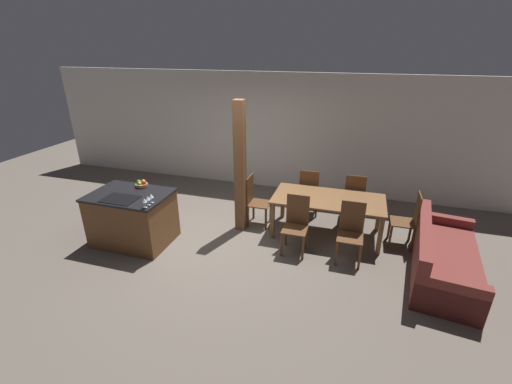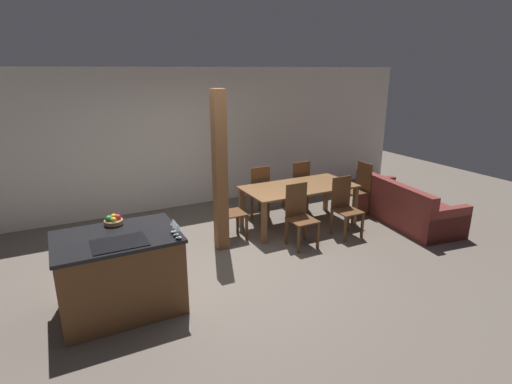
{
  "view_description": "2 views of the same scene",
  "coord_description": "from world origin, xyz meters",
  "px_view_note": "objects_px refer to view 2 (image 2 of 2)",
  "views": [
    {
      "loc": [
        2.15,
        -4.87,
        3.24
      ],
      "look_at": [
        0.6,
        0.2,
        0.95
      ],
      "focal_mm": 24.0,
      "sensor_mm": 36.0,
      "label": 1
    },
    {
      "loc": [
        -1.95,
        -4.73,
        2.68
      ],
      "look_at": [
        0.6,
        0.2,
        0.95
      ],
      "focal_mm": 28.0,
      "sensor_mm": 36.0,
      "label": 2
    }
  ],
  "objects_px": {
    "fruit_bowl": "(113,220)",
    "timber_post": "(220,173)",
    "wine_glass_near": "(178,228)",
    "couch": "(405,207)",
    "dining_chair_near_right": "(345,206)",
    "dining_chair_far_right": "(298,185)",
    "dining_chair_head_end": "(227,210)",
    "wine_glass_far": "(173,222)",
    "dining_chair_near_left": "(300,215)",
    "wine_glass_middle": "(176,225)",
    "dining_table": "(299,191)",
    "kitchen_island": "(120,273)",
    "dining_chair_foot_end": "(359,188)",
    "dining_chair_far_left": "(258,191)"
  },
  "relations": [
    {
      "from": "fruit_bowl",
      "to": "timber_post",
      "type": "height_order",
      "value": "timber_post"
    },
    {
      "from": "wine_glass_near",
      "to": "couch",
      "type": "distance_m",
      "value": 4.59
    },
    {
      "from": "dining_chair_near_right",
      "to": "couch",
      "type": "xyz_separation_m",
      "value": [
        1.36,
        -0.04,
        -0.23
      ]
    },
    {
      "from": "dining_chair_far_right",
      "to": "couch",
      "type": "relative_size",
      "value": 0.46
    },
    {
      "from": "wine_glass_near",
      "to": "dining_chair_head_end",
      "type": "xyz_separation_m",
      "value": [
        1.27,
        1.65,
        -0.54
      ]
    },
    {
      "from": "wine_glass_far",
      "to": "dining_chair_near_left",
      "type": "relative_size",
      "value": 0.16
    },
    {
      "from": "dining_chair_near_right",
      "to": "wine_glass_near",
      "type": "bearing_deg",
      "value": -162.92
    },
    {
      "from": "dining_chair_head_end",
      "to": "wine_glass_middle",
      "type": "bearing_deg",
      "value": 140.81
    },
    {
      "from": "wine_glass_far",
      "to": "dining_chair_near_right",
      "type": "height_order",
      "value": "wine_glass_far"
    },
    {
      "from": "dining_table",
      "to": "dining_chair_far_right",
      "type": "relative_size",
      "value": 2.01
    },
    {
      "from": "wine_glass_near",
      "to": "dining_chair_far_right",
      "type": "distance_m",
      "value": 3.91
    },
    {
      "from": "dining_table",
      "to": "timber_post",
      "type": "relative_size",
      "value": 0.82
    },
    {
      "from": "kitchen_island",
      "to": "dining_chair_head_end",
      "type": "relative_size",
      "value": 1.36
    },
    {
      "from": "wine_glass_far",
      "to": "timber_post",
      "type": "bearing_deg",
      "value": 48.79
    },
    {
      "from": "kitchen_island",
      "to": "dining_chair_near_right",
      "type": "relative_size",
      "value": 1.36
    },
    {
      "from": "dining_chair_near_left",
      "to": "couch",
      "type": "bearing_deg",
      "value": -1.08
    },
    {
      "from": "kitchen_island",
      "to": "wine_glass_near",
      "type": "distance_m",
      "value": 0.92
    },
    {
      "from": "kitchen_island",
      "to": "dining_chair_near_left",
      "type": "height_order",
      "value": "dining_chair_near_left"
    },
    {
      "from": "dining_chair_near_left",
      "to": "dining_chair_far_right",
      "type": "distance_m",
      "value": 1.66
    },
    {
      "from": "dining_chair_foot_end",
      "to": "dining_chair_near_left",
      "type": "bearing_deg",
      "value": -68.68
    },
    {
      "from": "dining_chair_near_left",
      "to": "dining_chair_far_left",
      "type": "height_order",
      "value": "same"
    },
    {
      "from": "dining_chair_near_right",
      "to": "dining_chair_far_left",
      "type": "relative_size",
      "value": 1.0
    },
    {
      "from": "wine_glass_middle",
      "to": "dining_chair_near_right",
      "type": "bearing_deg",
      "value": 15.53
    },
    {
      "from": "dining_chair_near_left",
      "to": "dining_chair_head_end",
      "type": "height_order",
      "value": "same"
    },
    {
      "from": "wine_glass_far",
      "to": "dining_chair_foot_end",
      "type": "distance_m",
      "value": 4.29
    },
    {
      "from": "dining_chair_far_right",
      "to": "couch",
      "type": "bearing_deg",
      "value": 133.13
    },
    {
      "from": "dining_chair_near_left",
      "to": "dining_chair_foot_end",
      "type": "bearing_deg",
      "value": 21.32
    },
    {
      "from": "couch",
      "to": "dining_chair_far_right",
      "type": "bearing_deg",
      "value": 50.64
    },
    {
      "from": "dining_chair_far_left",
      "to": "dining_chair_foot_end",
      "type": "xyz_separation_m",
      "value": [
        1.8,
        -0.7,
        0.0
      ]
    },
    {
      "from": "dining_chair_head_end",
      "to": "dining_chair_near_right",
      "type": "bearing_deg",
      "value": -111.32
    },
    {
      "from": "dining_chair_far_left",
      "to": "dining_chair_foot_end",
      "type": "distance_m",
      "value": 1.94
    },
    {
      "from": "kitchen_island",
      "to": "dining_chair_foot_end",
      "type": "distance_m",
      "value": 4.75
    },
    {
      "from": "dining_table",
      "to": "dining_chair_near_right",
      "type": "bearing_deg",
      "value": -57.9
    },
    {
      "from": "wine_glass_far",
      "to": "dining_chair_near_right",
      "type": "xyz_separation_m",
      "value": [
        3.08,
        0.76,
        -0.54
      ]
    },
    {
      "from": "dining_chair_head_end",
      "to": "dining_chair_far_left",
      "type": "bearing_deg",
      "value": -52.6
    },
    {
      "from": "wine_glass_far",
      "to": "timber_post",
      "type": "height_order",
      "value": "timber_post"
    },
    {
      "from": "dining_chair_near_left",
      "to": "couch",
      "type": "relative_size",
      "value": 0.46
    },
    {
      "from": "kitchen_island",
      "to": "dining_chair_far_right",
      "type": "height_order",
      "value": "dining_chair_far_right"
    },
    {
      "from": "wine_glass_middle",
      "to": "dining_chair_head_end",
      "type": "xyz_separation_m",
      "value": [
        1.27,
        1.56,
        -0.54
      ]
    },
    {
      "from": "wine_glass_far",
      "to": "dining_chair_head_end",
      "type": "distance_m",
      "value": 2.02
    },
    {
      "from": "dining_chair_near_left",
      "to": "dining_chair_far_right",
      "type": "height_order",
      "value": "same"
    },
    {
      "from": "wine_glass_middle",
      "to": "dining_chair_far_right",
      "type": "distance_m",
      "value": 3.86
    },
    {
      "from": "dining_chair_near_right",
      "to": "couch",
      "type": "height_order",
      "value": "dining_chair_near_right"
    },
    {
      "from": "wine_glass_near",
      "to": "dining_table",
      "type": "height_order",
      "value": "wine_glass_near"
    },
    {
      "from": "wine_glass_near",
      "to": "couch",
      "type": "relative_size",
      "value": 0.07
    },
    {
      "from": "wine_glass_near",
      "to": "fruit_bowl",
      "type": "bearing_deg",
      "value": 127.32
    },
    {
      "from": "fruit_bowl",
      "to": "dining_table",
      "type": "relative_size",
      "value": 0.11
    },
    {
      "from": "dining_chair_near_right",
      "to": "dining_chair_head_end",
      "type": "height_order",
      "value": "same"
    },
    {
      "from": "wine_glass_far",
      "to": "kitchen_island",
      "type": "bearing_deg",
      "value": 159.89
    },
    {
      "from": "dining_table",
      "to": "couch",
      "type": "distance_m",
      "value": 1.98
    }
  ]
}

